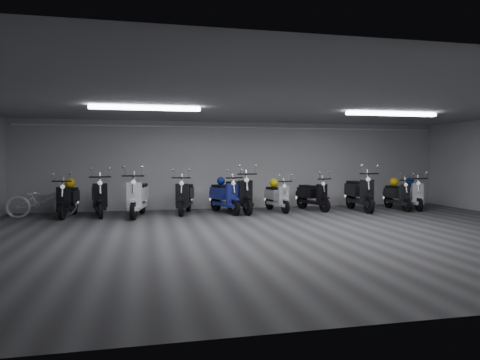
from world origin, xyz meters
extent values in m
cube|color=#3C3C3E|center=(0.00, 0.00, -0.01)|extent=(14.00, 10.00, 0.01)
cube|color=gray|center=(0.00, 0.00, 2.80)|extent=(14.00, 10.00, 0.01)
cube|color=#A9A9AC|center=(0.00, 5.00, 1.40)|extent=(14.00, 0.01, 2.80)
cube|color=#A9A9AC|center=(0.00, -5.00, 1.40)|extent=(14.00, 0.01, 2.80)
cube|color=white|center=(-3.00, 1.00, 2.74)|extent=(2.40, 0.18, 0.08)
cube|color=white|center=(3.00, 1.00, 2.74)|extent=(2.40, 0.18, 0.08)
cylinder|color=white|center=(0.00, 4.92, 2.62)|extent=(13.60, 0.05, 0.05)
imported|color=silver|center=(-5.82, 4.01, 0.58)|extent=(1.86, 0.89, 1.16)
sphere|color=yellow|center=(4.73, 3.62, 0.87)|extent=(0.27, 0.27, 0.27)
sphere|color=navy|center=(-0.81, 3.95, 0.95)|extent=(0.24, 0.24, 0.24)
sphere|color=navy|center=(5.32, 3.66, 0.89)|extent=(0.23, 0.23, 0.23)
sphere|color=#F5B20E|center=(-5.10, 4.09, 0.93)|extent=(0.28, 0.28, 0.28)
sphere|color=yellow|center=(0.86, 4.01, 0.87)|extent=(0.27, 0.27, 0.27)
camera|label=1|loc=(-3.02, -8.83, 1.66)|focal=32.51mm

